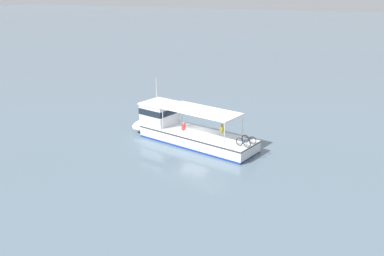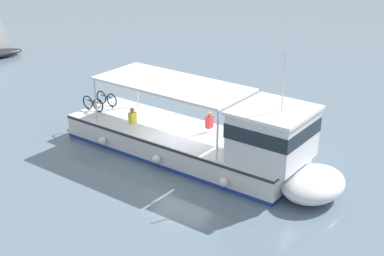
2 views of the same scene
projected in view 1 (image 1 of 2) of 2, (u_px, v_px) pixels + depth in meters
name	position (u px, v px, depth m)	size (l,w,h in m)	color
ground_plane	(195.00, 143.00, 37.93)	(400.00, 400.00, 0.00)	slate
ferry_main	(183.00, 130.00, 38.24)	(6.31, 13.07, 5.32)	silver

